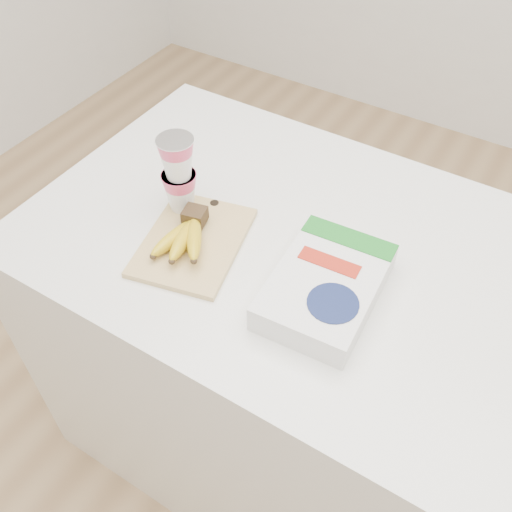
{
  "coord_description": "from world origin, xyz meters",
  "views": [
    {
      "loc": [
        0.38,
        -0.79,
        1.78
      ],
      "look_at": [
        -0.03,
        -0.12,
        0.94
      ],
      "focal_mm": 40.0,
      "sensor_mm": 36.0,
      "label": 1
    }
  ],
  "objects_px": {
    "table": "(289,356)",
    "yogurt_stack": "(178,172)",
    "cutting_board": "(193,242)",
    "cereal_box": "(326,286)",
    "bananas": "(185,235)"
  },
  "relations": [
    {
      "from": "table",
      "to": "yogurt_stack",
      "type": "xyz_separation_m",
      "value": [
        -0.27,
        -0.06,
        0.57
      ]
    },
    {
      "from": "cutting_board",
      "to": "yogurt_stack",
      "type": "bearing_deg",
      "value": 125.42
    },
    {
      "from": "yogurt_stack",
      "to": "cereal_box",
      "type": "bearing_deg",
      "value": -7.99
    },
    {
      "from": "cutting_board",
      "to": "cereal_box",
      "type": "xyz_separation_m",
      "value": [
        0.31,
        0.02,
        0.02
      ]
    },
    {
      "from": "bananas",
      "to": "cereal_box",
      "type": "distance_m",
      "value": 0.32
    },
    {
      "from": "bananas",
      "to": "yogurt_stack",
      "type": "bearing_deg",
      "value": 130.41
    },
    {
      "from": "cereal_box",
      "to": "yogurt_stack",
      "type": "bearing_deg",
      "value": 168.24
    },
    {
      "from": "table",
      "to": "cutting_board",
      "type": "distance_m",
      "value": 0.51
    },
    {
      "from": "yogurt_stack",
      "to": "cereal_box",
      "type": "relative_size",
      "value": 0.62
    },
    {
      "from": "cutting_board",
      "to": "cereal_box",
      "type": "distance_m",
      "value": 0.31
    },
    {
      "from": "table",
      "to": "cutting_board",
      "type": "relative_size",
      "value": 4.4
    },
    {
      "from": "cutting_board",
      "to": "yogurt_stack",
      "type": "xyz_separation_m",
      "value": [
        -0.08,
        0.07,
        0.11
      ]
    },
    {
      "from": "cutting_board",
      "to": "yogurt_stack",
      "type": "relative_size",
      "value": 1.47
    },
    {
      "from": "table",
      "to": "bananas",
      "type": "distance_m",
      "value": 0.54
    },
    {
      "from": "cutting_board",
      "to": "yogurt_stack",
      "type": "height_order",
      "value": "yogurt_stack"
    }
  ]
}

